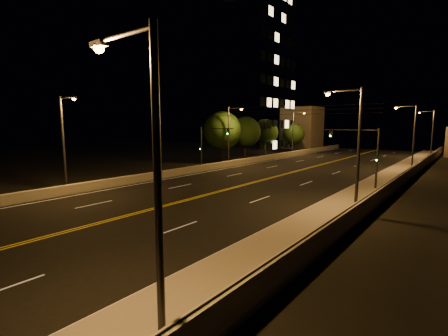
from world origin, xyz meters
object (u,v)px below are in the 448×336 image
Objects in this scene: traffic_signal_right at (365,151)px; building_tower at (229,77)px; streetlight_6 at (294,130)px; tree_2 at (265,132)px; tree_3 at (294,134)px; streetlight_1 at (354,142)px; streetlight_4 at (65,138)px; tree_1 at (245,132)px; streetlight_5 at (230,132)px; traffic_signal_left at (208,143)px; streetlight_2 at (412,133)px; streetlight_3 at (431,131)px; tree_0 at (222,131)px; streetlight_0 at (149,172)px.

traffic_signal_right is 0.17× the size of building_tower.
streetlight_6 is 0.25× the size of building_tower.
tree_2 is 8.07m from tree_3.
streetlight_1 is 22.96m from streetlight_4.
traffic_signal_right is 0.77× the size of tree_1.
traffic_signal_left is at bearing -79.66° from streetlight_5.
streetlight_1 is at bearing -35.51° from streetlight_5.
traffic_signal_left is 32.36m from building_tower.
streetlight_2 is 21.29m from streetlight_3.
tree_1 is (-25.66, 1.58, -0.25)m from streetlight_2.
traffic_signal_right is at bearing -53.65° from streetlight_6.
tree_0 is at bearing -81.42° from tree_1.
building_tower is 15.17m from tree_2.
streetlight_4 is at bearing -123.62° from streetlight_2.
streetlight_4 is 41.79m from tree_2.
streetlight_5 is 1.14× the size of tree_1.
streetlight_3 is (0.00, 62.01, 0.00)m from streetlight_0.
streetlight_4 is 25.85m from tree_0.
streetlight_2 is at bearing 90.00° from streetlight_1.
tree_0 is (-24.44, 17.34, 0.13)m from streetlight_1.
streetlight_3 is 1.47× the size of traffic_signal_right.
streetlight_6 is at bearing 92.44° from traffic_signal_left.
streetlight_4 is at bearing -93.80° from traffic_signal_left.
building_tower is at bearing 139.16° from tree_1.
streetlight_5 is 20.67m from streetlight_6.
streetlight_5 is at bearing 100.34° from traffic_signal_left.
streetlight_2 is (0.00, 23.85, 0.00)m from streetlight_1.
tree_0 is 1.14× the size of tree_2.
traffic_signal_left is 32.12m from tree_3.
tree_0 is at bearing 116.58° from traffic_signal_left.
streetlight_0 is 1.00× the size of streetlight_4.
streetlight_3 is 57.59m from streetlight_4.
streetlight_0 and streetlight_6 have the same top height.
streetlight_0 is 23.04m from streetlight_4.
streetlight_4 reaches higher than traffic_signal_left.
streetlight_5 reaches higher than tree_1.
tree_0 is at bearing 96.75° from streetlight_4.
streetlight_2 and streetlight_4 have the same top height.
tree_1 is at bearing -85.73° from tree_2.
traffic_signal_right is at bearing -17.62° from streetlight_5.
streetlight_1 and streetlight_6 have the same top height.
streetlight_5 is 1.47× the size of traffic_signal_left.
building_tower reaches higher than streetlight_0.
streetlight_5 is 1.00× the size of streetlight_6.
streetlight_1 is 9.18m from traffic_signal_right.
streetlight_0 reaches higher than tree_2.
tree_0 reaches higher than tree_1.
streetlight_4 is 1.00× the size of streetlight_6.
streetlight_1 is at bearing -90.00° from streetlight_3.
tree_2 is 1.13× the size of tree_3.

